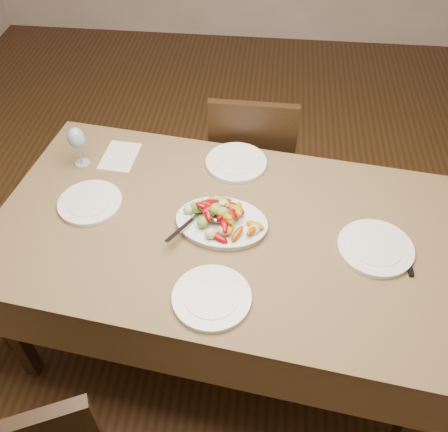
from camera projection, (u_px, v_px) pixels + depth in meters
name	position (u px, v px, depth m)	size (l,w,h in m)	color
floor	(238.00, 303.00, 2.63)	(6.00, 6.00, 0.00)	#392411
dining_table	(224.00, 284.00, 2.25)	(1.84, 1.04, 0.76)	brown
chair_far	(253.00, 159.00, 2.71)	(0.42, 0.42, 0.95)	black
serving_platter	(222.00, 224.00, 1.97)	(0.35, 0.26, 0.02)	white
roasted_vegetables	(222.00, 214.00, 1.93)	(0.29, 0.20, 0.09)	#7B0606
serving_spoon	(203.00, 221.00, 1.93)	(0.28, 0.06, 0.03)	#9EA0A8
plate_left	(90.00, 203.00, 2.06)	(0.26, 0.26, 0.02)	white
plate_right	(375.00, 248.00, 1.89)	(0.29, 0.29, 0.02)	white
plate_far	(236.00, 163.00, 2.24)	(0.27, 0.27, 0.02)	white
plate_near	(212.00, 298.00, 1.73)	(0.28, 0.28, 0.02)	white
wine_glass	(78.00, 146.00, 2.17)	(0.08, 0.08, 0.20)	#8C99A5
menu_card	(120.00, 156.00, 2.28)	(0.15, 0.21, 0.00)	silver
table_knife	(409.00, 258.00, 1.86)	(0.02, 0.20, 0.01)	#9EA0A8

